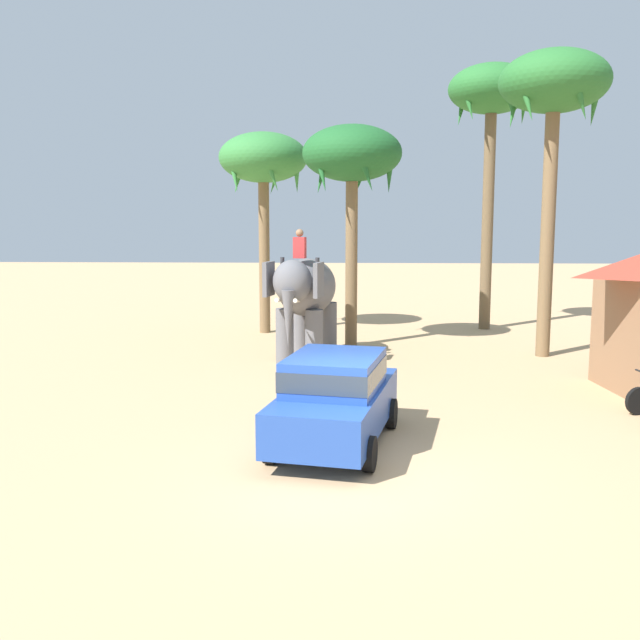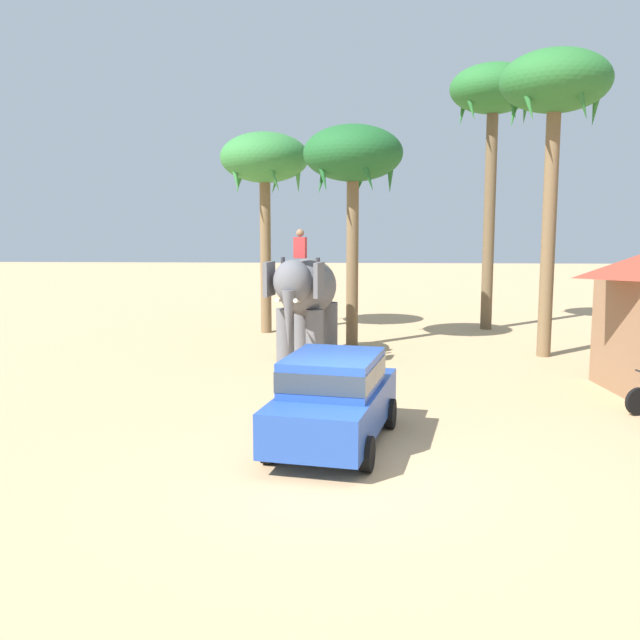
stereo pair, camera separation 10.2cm
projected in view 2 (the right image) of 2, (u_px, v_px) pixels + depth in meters
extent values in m
plane|color=tan|center=(349.00, 471.00, 11.64)|extent=(120.00, 120.00, 0.00)
cube|color=#23479E|center=(334.00, 408.00, 12.95)|extent=(2.47, 4.35, 0.76)
cube|color=#23479E|center=(333.00, 372.00, 12.76)|extent=(1.94, 2.37, 0.64)
cube|color=#2D3842|center=(333.00, 372.00, 12.76)|extent=(1.97, 2.39, 0.35)
cylinder|color=black|center=(308.00, 408.00, 14.43)|extent=(0.29, 0.62, 0.60)
cylinder|color=black|center=(390.00, 414.00, 14.02)|extent=(0.29, 0.62, 0.60)
cylinder|color=black|center=(269.00, 446.00, 11.99)|extent=(0.29, 0.62, 0.60)
cylinder|color=black|center=(367.00, 454.00, 11.58)|extent=(0.29, 0.62, 0.60)
ellipsoid|color=slate|center=(308.00, 287.00, 21.08)|extent=(2.16, 3.35, 1.70)
cylinder|color=slate|center=(315.00, 337.00, 20.27)|extent=(0.52, 0.52, 1.60)
cylinder|color=slate|center=(285.00, 336.00, 20.48)|extent=(0.52, 0.52, 1.60)
cylinder|color=slate|center=(329.00, 328.00, 22.06)|extent=(0.52, 0.52, 1.60)
cylinder|color=slate|center=(302.00, 327.00, 22.27)|extent=(0.52, 0.52, 1.60)
ellipsoid|color=slate|center=(293.00, 281.00, 19.48)|extent=(1.27, 1.19, 1.20)
cube|color=slate|center=(319.00, 280.00, 19.40)|extent=(0.27, 0.81, 0.96)
cube|color=slate|center=(269.00, 279.00, 19.74)|extent=(0.27, 0.81, 0.96)
cone|color=slate|center=(288.00, 319.00, 19.18)|extent=(0.42, 0.42, 1.60)
cone|color=beige|center=(298.00, 301.00, 19.10)|extent=(0.23, 0.58, 0.21)
cone|color=beige|center=(280.00, 301.00, 19.22)|extent=(0.23, 0.58, 0.21)
cube|color=red|center=(300.00, 248.00, 20.10)|extent=(0.38, 0.30, 0.60)
sphere|color=#8E6647|center=(300.00, 233.00, 20.04)|extent=(0.22, 0.22, 0.22)
cylinder|color=#333338|center=(318.00, 267.00, 20.05)|extent=(0.12, 0.12, 0.55)
cylinder|color=#333338|center=(283.00, 267.00, 20.30)|extent=(0.12, 0.12, 0.55)
cylinder|color=black|center=(639.00, 402.00, 14.97)|extent=(0.60, 0.26, 0.60)
cylinder|color=brown|center=(549.00, 226.00, 21.08)|extent=(0.42, 0.42, 7.94)
ellipsoid|color=#286B2D|center=(555.00, 81.00, 20.51)|extent=(3.20, 3.20, 1.80)
cone|color=#286B2D|center=(596.00, 98.00, 20.52)|extent=(0.40, 0.92, 1.64)
cone|color=#286B2D|center=(556.00, 105.00, 21.69)|extent=(0.91, 0.57, 1.67)
cone|color=#286B2D|center=(516.00, 103.00, 21.33)|extent=(0.73, 0.83, 1.69)
cone|color=#286B2D|center=(527.00, 95.00, 19.93)|extent=(0.73, 0.83, 1.69)
cone|color=#286B2D|center=(580.00, 91.00, 19.43)|extent=(0.91, 0.57, 1.67)
cylinder|color=brown|center=(489.00, 214.00, 26.55)|extent=(0.42, 0.42, 8.74)
ellipsoid|color=#286B2D|center=(493.00, 89.00, 25.92)|extent=(3.20, 3.20, 1.80)
cone|color=#286B2D|center=(526.00, 102.00, 25.93)|extent=(0.40, 0.92, 1.64)
cone|color=#286B2D|center=(497.00, 107.00, 27.10)|extent=(0.91, 0.57, 1.67)
cone|color=#286B2D|center=(464.00, 106.00, 26.73)|extent=(0.73, 0.83, 1.69)
cone|color=#286B2D|center=(470.00, 99.00, 25.34)|extent=(0.73, 0.83, 1.69)
cone|color=#286B2D|center=(510.00, 97.00, 24.84)|extent=(0.91, 0.57, 1.67)
cylinder|color=brown|center=(266.00, 249.00, 25.88)|extent=(0.39, 0.39, 6.19)
ellipsoid|color=#337A38|center=(265.00, 157.00, 25.43)|extent=(3.20, 3.20, 1.80)
cone|color=#337A38|center=(298.00, 171.00, 25.44)|extent=(0.40, 0.92, 1.64)
cone|color=#337A38|center=(278.00, 174.00, 26.61)|extent=(0.91, 0.57, 1.67)
cone|color=#337A38|center=(241.00, 173.00, 26.24)|extent=(0.73, 0.83, 1.69)
cone|color=#337A38|center=(235.00, 170.00, 24.85)|extent=(0.73, 0.83, 1.69)
cone|color=#337A38|center=(271.00, 169.00, 24.35)|extent=(0.91, 0.57, 1.67)
cylinder|color=brown|center=(352.00, 254.00, 23.02)|extent=(0.39, 0.39, 6.06)
ellipsoid|color=#1E5B28|center=(353.00, 153.00, 22.58)|extent=(3.20, 3.20, 1.80)
cone|color=#1E5B28|center=(390.00, 169.00, 22.59)|extent=(0.40, 0.92, 1.64)
cone|color=#1E5B28|center=(364.00, 172.00, 23.76)|extent=(0.91, 0.57, 1.67)
cone|color=#1E5B28|center=(324.00, 171.00, 23.39)|extent=(0.73, 0.83, 1.69)
cone|color=#1E5B28|center=(322.00, 168.00, 21.99)|extent=(0.73, 0.83, 1.69)
cone|color=#1E5B28|center=(365.00, 166.00, 21.50)|extent=(0.91, 0.57, 1.67)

